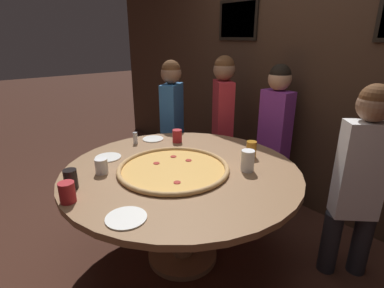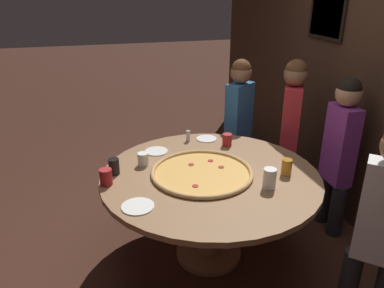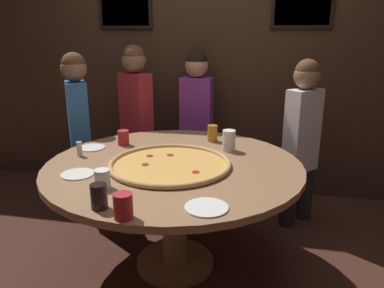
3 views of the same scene
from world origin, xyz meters
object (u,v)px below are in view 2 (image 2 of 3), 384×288
at_px(giant_pizza, 202,172).
at_px(drink_cup_by_shaker, 114,167).
at_px(drink_cup_near_left, 270,179).
at_px(diner_side_right, 239,119).
at_px(drink_cup_near_right, 227,140).
at_px(drink_cup_front_edge, 287,167).
at_px(white_plate_far_back, 206,139).
at_px(diner_far_left, 290,125).
at_px(white_plate_near_front, 138,206).
at_px(dining_table, 210,189).
at_px(white_plate_right_side, 156,151).
at_px(diner_centre_back, 340,148).
at_px(condiment_shaker, 188,136).
at_px(drink_cup_beside_pizza, 106,177).
at_px(drink_cup_far_right, 143,159).
at_px(diner_side_left, 383,217).

xyz_separation_m(giant_pizza, drink_cup_by_shaker, (-0.18, -0.62, 0.05)).
xyz_separation_m(drink_cup_near_left, diner_side_right, (-1.28, 0.30, -0.03)).
height_order(drink_cup_near_right, drink_cup_front_edge, drink_cup_front_edge).
height_order(white_plate_far_back, diner_far_left, diner_far_left).
xyz_separation_m(drink_cup_near_left, drink_cup_by_shaker, (-0.50, -1.00, -0.01)).
bearing_deg(white_plate_near_front, dining_table, 117.78).
xyz_separation_m(white_plate_right_side, diner_centre_back, (0.42, 1.46, 0.03)).
height_order(giant_pizza, drink_cup_near_right, drink_cup_near_right).
height_order(white_plate_far_back, condiment_shaker, condiment_shaker).
xyz_separation_m(dining_table, drink_cup_beside_pizza, (-0.04, -0.75, 0.19)).
distance_m(drink_cup_near_right, diner_side_right, 0.61).
bearing_deg(drink_cup_beside_pizza, white_plate_far_back, 123.11).
height_order(drink_cup_far_right, diner_side_left, diner_side_left).
bearing_deg(drink_cup_front_edge, drink_cup_beside_pizza, -99.16).
distance_m(drink_cup_by_shaker, diner_centre_back, 1.83).
bearing_deg(dining_table, white_plate_far_back, 164.61).
bearing_deg(drink_cup_far_right, dining_table, 59.00).
relative_size(drink_cup_beside_pizza, diner_far_left, 0.08).
relative_size(giant_pizza, white_plate_near_front, 3.64).
bearing_deg(drink_cup_beside_pizza, drink_cup_near_left, 71.78).
xyz_separation_m(drink_cup_front_edge, white_plate_far_back, (-0.81, -0.35, -0.06)).
bearing_deg(drink_cup_near_left, white_plate_right_side, -142.02).
relative_size(drink_cup_near_left, white_plate_far_back, 0.80).
distance_m(condiment_shaker, diner_centre_back, 1.28).
relative_size(drink_cup_far_right, diner_centre_back, 0.07).
bearing_deg(diner_centre_back, condiment_shaker, 67.52).
bearing_deg(white_plate_far_back, drink_cup_near_left, 8.47).
distance_m(drink_cup_beside_pizza, diner_side_left, 1.77).
xyz_separation_m(drink_cup_far_right, drink_cup_near_left, (0.58, 0.77, 0.02)).
relative_size(diner_far_left, diner_side_right, 1.03).
height_order(drink_cup_near_left, condiment_shaker, drink_cup_near_left).
xyz_separation_m(drink_cup_near_left, white_plate_near_front, (-0.01, -0.90, -0.07)).
xyz_separation_m(giant_pizza, diner_side_left, (0.84, 0.86, 0.00)).
xyz_separation_m(drink_cup_near_left, white_plate_far_back, (-0.95, -0.14, -0.07)).
distance_m(diner_far_left, diner_side_right, 0.52).
distance_m(drink_cup_by_shaker, diner_far_left, 1.72).
relative_size(drink_cup_front_edge, condiment_shaker, 1.25).
bearing_deg(giant_pizza, dining_table, 81.79).
height_order(giant_pizza, diner_centre_back, diner_centre_back).
distance_m(drink_cup_near_right, diner_side_left, 1.38).
distance_m(white_plate_far_back, diner_side_left, 1.60).
bearing_deg(dining_table, drink_cup_far_right, -121.00).
bearing_deg(white_plate_far_back, diner_side_left, 22.81).
xyz_separation_m(giant_pizza, white_plate_right_side, (-0.48, -0.25, -0.01)).
xyz_separation_m(drink_cup_near_left, drink_cup_front_edge, (-0.15, 0.21, -0.01)).
bearing_deg(drink_cup_by_shaker, diner_side_left, 55.35).
relative_size(condiment_shaker, diner_centre_back, 0.07).
xyz_separation_m(drink_cup_near_right, white_plate_near_front, (0.76, -0.88, -0.05)).
relative_size(diner_centre_back, diner_side_right, 1.00).
xyz_separation_m(drink_cup_far_right, white_plate_right_side, (-0.22, 0.14, -0.05)).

